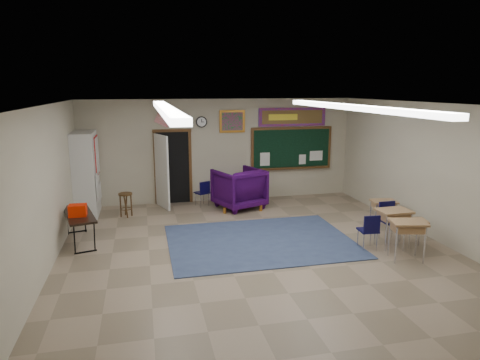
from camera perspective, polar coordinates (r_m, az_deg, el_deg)
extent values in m
plane|color=#86725C|center=(8.76, 2.86, -10.05)|extent=(9.00, 9.00, 0.00)
cube|color=#B0A88F|center=(12.62, -2.62, 3.95)|extent=(8.00, 0.04, 3.00)
cube|color=#B0A88F|center=(4.37, 19.74, -13.14)|extent=(8.00, 0.04, 3.00)
cube|color=#B0A88F|center=(8.19, -25.05, -1.77)|extent=(0.04, 9.00, 3.00)
cube|color=#B0A88F|center=(10.14, 25.27, 0.72)|extent=(0.04, 9.00, 3.00)
cube|color=white|center=(8.11, 3.09, 9.96)|extent=(8.00, 9.00, 0.04)
cube|color=#334362|center=(9.52, 2.72, -8.11)|extent=(4.00, 3.00, 0.02)
cube|color=black|center=(12.52, -8.92, 1.65)|extent=(0.95, 0.04, 2.10)
cube|color=silver|center=(12.07, -10.40, 1.11)|extent=(0.35, 0.86, 2.05)
cube|color=#503116|center=(13.16, 6.89, 4.22)|extent=(2.55, 0.05, 1.30)
cube|color=black|center=(13.15, 6.91, 4.21)|extent=(2.40, 0.03, 1.15)
cube|color=#503116|center=(13.20, 6.91, 1.60)|extent=(2.40, 0.12, 0.04)
cube|color=red|center=(13.07, 6.99, 8.34)|extent=(2.10, 0.04, 0.55)
cube|color=brown|center=(13.05, 7.01, 8.34)|extent=(1.90, 0.03, 0.40)
cube|color=#B06E22|center=(12.57, -1.05, 7.82)|extent=(0.75, 0.05, 0.65)
cube|color=#A51466|center=(12.55, -1.04, 7.82)|extent=(0.62, 0.03, 0.52)
cylinder|color=black|center=(12.41, -5.16, 7.72)|extent=(0.32, 0.05, 0.32)
cylinder|color=white|center=(12.40, -5.15, 7.71)|extent=(0.26, 0.02, 0.26)
cube|color=beige|center=(11.94, -19.86, 0.80)|extent=(0.55, 1.25, 2.20)
imported|color=#250535|center=(11.96, -0.13, -1.10)|extent=(1.54, 1.56, 1.11)
cube|color=#9A6B47|center=(9.54, 19.84, -3.90)|extent=(0.69, 0.53, 0.04)
cube|color=olive|center=(9.57, 19.79, -4.55)|extent=(0.60, 0.45, 0.13)
cube|color=#9A6B47|center=(10.72, 18.65, -2.72)|extent=(0.63, 0.51, 0.04)
cube|color=olive|center=(10.74, 18.62, -3.22)|extent=(0.54, 0.43, 0.11)
cube|color=#9A6B47|center=(8.92, 21.52, -5.28)|extent=(0.75, 0.63, 0.04)
cube|color=olive|center=(8.96, 21.47, -5.94)|extent=(0.65, 0.54, 0.13)
cube|color=#9A6B47|center=(9.61, 22.10, -5.01)|extent=(0.61, 0.51, 0.04)
cube|color=olive|center=(9.64, 22.06, -5.51)|extent=(0.53, 0.43, 0.11)
cube|color=black|center=(9.92, -20.70, -4.28)|extent=(0.91, 1.67, 0.04)
cube|color=red|center=(9.66, -20.83, -3.81)|extent=(0.35, 0.26, 0.25)
cylinder|color=#493116|center=(11.50, -15.05, -1.82)|extent=(0.36, 0.36, 0.04)
torus|color=#493116|center=(11.60, -14.94, -3.73)|extent=(0.29, 0.29, 0.02)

